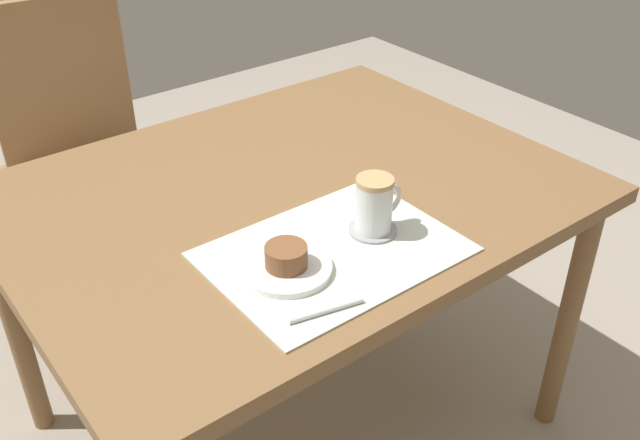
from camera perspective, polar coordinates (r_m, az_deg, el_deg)
The scene contains 9 objects.
ground_plane at distance 1.95m, azimuth -1.97°, elevation -15.83°, with size 4.40×4.40×0.02m, color #9E9384.
dining_table at distance 1.53m, azimuth -2.42°, elevation 0.33°, with size 1.16×0.90×0.71m.
wooden_chair at distance 2.15m, azimuth -18.49°, elevation 5.04°, with size 0.47×0.47×0.93m.
placemat at distance 1.29m, azimuth 1.09°, elevation -2.55°, with size 0.44×0.32×0.00m, color silver.
pastry_plate at distance 1.24m, azimuth -2.69°, elevation -3.88°, with size 0.16×0.16×0.01m, color white.
pastry at distance 1.22m, azimuth -2.72°, elevation -2.92°, with size 0.07×0.07×0.04m, color brown.
coffee_coaster at distance 1.34m, azimuth 4.24°, elevation -0.79°, with size 0.09×0.09×0.01m, color #99999E.
coffee_mug at distance 1.32m, azimuth 4.43°, elevation 1.30°, with size 0.10×0.07×0.11m.
teaspoon at distance 1.15m, azimuth 0.52°, elevation -7.27°, with size 0.01×0.01×0.13m, color silver.
Camera 1 is at (-0.74, -1.06, 1.46)m, focal length 40.00 mm.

